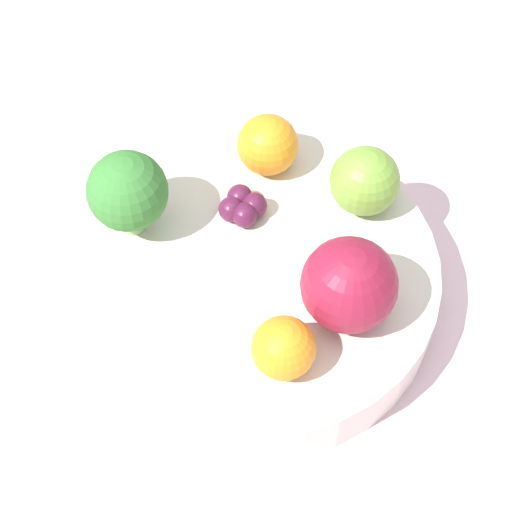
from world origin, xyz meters
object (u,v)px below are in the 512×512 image
(broccoli, at_px, (128,192))
(apple_red, at_px, (365,181))
(apple_green, at_px, (349,285))
(orange_front, at_px, (268,145))
(grape_cluster, at_px, (242,207))
(bowl, at_px, (256,281))
(orange_back, at_px, (280,349))

(broccoli, relative_size, apple_red, 1.34)
(apple_green, relative_size, orange_front, 1.39)
(apple_red, distance_m, orange_front, 0.08)
(apple_green, distance_m, grape_cluster, 0.11)
(bowl, bearing_deg, apple_red, 112.58)
(orange_back, relative_size, grape_cluster, 1.16)
(apple_green, xyz_separation_m, orange_front, (-0.14, -0.02, -0.01))
(bowl, height_order, broccoli, broccoli)
(broccoli, height_order, apple_green, broccoli)
(bowl, bearing_deg, grape_cluster, -179.73)
(apple_green, xyz_separation_m, grape_cluster, (-0.09, -0.05, -0.02))
(orange_back, distance_m, grape_cluster, 0.13)
(apple_green, height_order, grape_cluster, apple_green)
(apple_red, xyz_separation_m, grape_cluster, (-0.01, -0.09, -0.02))
(apple_green, distance_m, orange_back, 0.06)
(orange_front, height_order, orange_back, orange_front)
(broccoli, distance_m, apple_green, 0.16)
(bowl, xyz_separation_m, apple_green, (0.05, 0.05, 0.05))
(bowl, xyz_separation_m, broccoli, (-0.05, -0.08, 0.06))
(bowl, relative_size, grape_cluster, 7.24)
(broccoli, distance_m, orange_front, 0.11)
(orange_front, relative_size, orange_back, 1.11)
(bowl, relative_size, orange_front, 5.63)
(orange_front, distance_m, grape_cluster, 0.05)
(bowl, height_order, apple_red, apple_red)
(apple_red, relative_size, grape_cluster, 1.41)
(orange_front, bearing_deg, apple_red, 49.36)
(bowl, height_order, grape_cluster, grape_cluster)
(broccoli, relative_size, orange_back, 1.64)
(apple_red, height_order, grape_cluster, apple_red)
(bowl, distance_m, grape_cluster, 0.05)
(bowl, bearing_deg, orange_front, 162.04)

